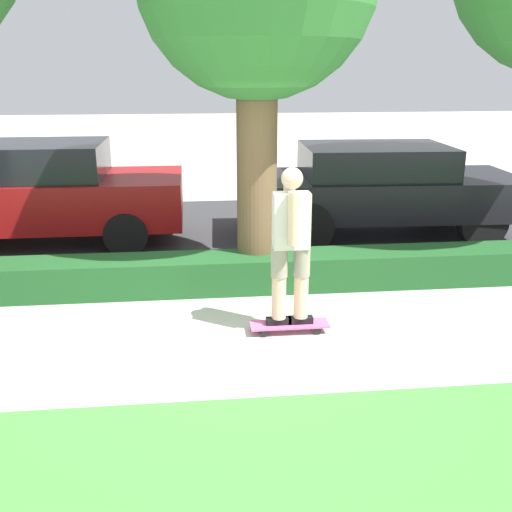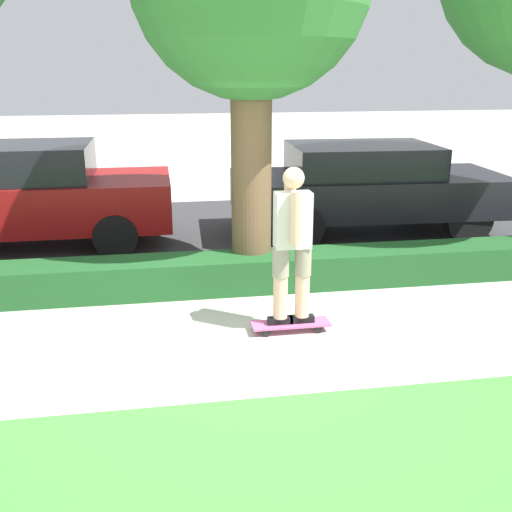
{
  "view_description": "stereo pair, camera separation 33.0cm",
  "coord_description": "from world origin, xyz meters",
  "px_view_note": "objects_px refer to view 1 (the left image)",
  "views": [
    {
      "loc": [
        -0.44,
        -5.39,
        2.66
      ],
      "look_at": [
        0.21,
        0.6,
        0.74
      ],
      "focal_mm": 42.0,
      "sensor_mm": 36.0,
      "label": 1
    },
    {
      "loc": [
        -0.77,
        -5.34,
        2.66
      ],
      "look_at": [
        0.21,
        0.6,
        0.74
      ],
      "focal_mm": 42.0,
      "sensor_mm": 36.0,
      "label": 2
    }
  ],
  "objects_px": {
    "skater_person": "(291,243)",
    "parked_car_middle": "(379,187)",
    "parked_car_front": "(39,192)",
    "skateboard": "(289,325)"
  },
  "relations": [
    {
      "from": "parked_car_middle",
      "to": "skateboard",
      "type": "bearing_deg",
      "value": -117.39
    },
    {
      "from": "parked_car_middle",
      "to": "parked_car_front",
      "type": "bearing_deg",
      "value": -179.2
    },
    {
      "from": "skateboard",
      "to": "skater_person",
      "type": "distance_m",
      "value": 0.89
    },
    {
      "from": "skateboard",
      "to": "parked_car_middle",
      "type": "distance_m",
      "value": 4.19
    },
    {
      "from": "skater_person",
      "to": "parked_car_middle",
      "type": "distance_m",
      "value": 4.13
    },
    {
      "from": "parked_car_front",
      "to": "skater_person",
      "type": "bearing_deg",
      "value": -48.57
    },
    {
      "from": "skater_person",
      "to": "parked_car_front",
      "type": "xyz_separation_m",
      "value": [
        -3.3,
        3.72,
        -0.16
      ]
    },
    {
      "from": "skater_person",
      "to": "parked_car_middle",
      "type": "height_order",
      "value": "skater_person"
    },
    {
      "from": "skateboard",
      "to": "skater_person",
      "type": "height_order",
      "value": "skater_person"
    },
    {
      "from": "parked_car_front",
      "to": "parked_car_middle",
      "type": "bearing_deg",
      "value": -1.64
    }
  ]
}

